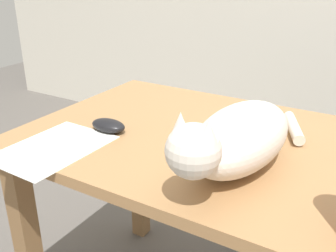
% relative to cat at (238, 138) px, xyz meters
% --- Properties ---
extents(desk, '(1.63, 0.73, 0.72)m').
position_rel_cat_xyz_m(desk, '(0.16, 0.13, -0.17)').
color(desk, '#9E7247').
rests_on(desk, ground_plane).
extents(cat, '(0.22, 0.61, 0.20)m').
position_rel_cat_xyz_m(cat, '(0.00, 0.00, 0.00)').
color(cat, silver).
rests_on(cat, desk).
extents(computer_mouse, '(0.11, 0.06, 0.04)m').
position_rel_cat_xyz_m(computer_mouse, '(-0.40, 0.02, -0.06)').
color(computer_mouse, black).
rests_on(computer_mouse, desk).
extents(paper_sheet, '(0.22, 0.30, 0.00)m').
position_rel_cat_xyz_m(paper_sheet, '(-0.46, -0.14, -0.08)').
color(paper_sheet, white).
rests_on(paper_sheet, desk).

